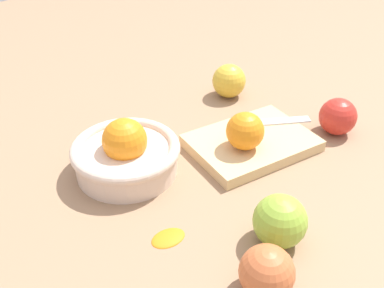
{
  "coord_description": "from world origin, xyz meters",
  "views": [
    {
      "loc": [
        -0.43,
        -0.43,
        0.48
      ],
      "look_at": [
        -0.02,
        0.06,
        0.04
      ],
      "focal_mm": 41.97,
      "sensor_mm": 36.0,
      "label": 1
    }
  ],
  "objects_px": {
    "bowl": "(126,154)",
    "knife": "(260,121)",
    "apple_front_left_2": "(267,272)",
    "orange_on_board": "(245,131)",
    "apple_front_right": "(338,116)",
    "apple_front_left": "(280,221)",
    "cutting_board": "(251,143)",
    "apple_back_right": "(229,81)"
  },
  "relations": [
    {
      "from": "bowl",
      "to": "orange_on_board",
      "type": "xyz_separation_m",
      "value": [
        0.18,
        -0.1,
        0.02
      ]
    },
    {
      "from": "apple_back_right",
      "to": "orange_on_board",
      "type": "bearing_deg",
      "value": -127.33
    },
    {
      "from": "knife",
      "to": "apple_front_left",
      "type": "height_order",
      "value": "apple_front_left"
    },
    {
      "from": "cutting_board",
      "to": "apple_front_right",
      "type": "height_order",
      "value": "apple_front_right"
    },
    {
      "from": "orange_on_board",
      "to": "knife",
      "type": "xyz_separation_m",
      "value": [
        0.08,
        0.04,
        -0.03
      ]
    },
    {
      "from": "bowl",
      "to": "apple_back_right",
      "type": "bearing_deg",
      "value": 14.64
    },
    {
      "from": "cutting_board",
      "to": "apple_back_right",
      "type": "height_order",
      "value": "apple_back_right"
    },
    {
      "from": "knife",
      "to": "apple_front_left_2",
      "type": "relative_size",
      "value": 1.99
    },
    {
      "from": "cutting_board",
      "to": "apple_front_left_2",
      "type": "height_order",
      "value": "apple_front_left_2"
    },
    {
      "from": "cutting_board",
      "to": "apple_front_left",
      "type": "xyz_separation_m",
      "value": [
        -0.14,
        -0.18,
        0.03
      ]
    },
    {
      "from": "bowl",
      "to": "apple_front_left_2",
      "type": "relative_size",
      "value": 2.62
    },
    {
      "from": "apple_front_left",
      "to": "apple_front_left_2",
      "type": "height_order",
      "value": "apple_front_left"
    },
    {
      "from": "bowl",
      "to": "apple_front_right",
      "type": "xyz_separation_m",
      "value": [
        0.38,
        -0.16,
        -0.0
      ]
    },
    {
      "from": "cutting_board",
      "to": "knife",
      "type": "relative_size",
      "value": 1.56
    },
    {
      "from": "bowl",
      "to": "cutting_board",
      "type": "distance_m",
      "value": 0.23
    },
    {
      "from": "cutting_board",
      "to": "apple_back_right",
      "type": "distance_m",
      "value": 0.21
    },
    {
      "from": "orange_on_board",
      "to": "apple_front_left_2",
      "type": "height_order",
      "value": "orange_on_board"
    },
    {
      "from": "bowl",
      "to": "apple_front_right",
      "type": "bearing_deg",
      "value": -22.65
    },
    {
      "from": "bowl",
      "to": "knife",
      "type": "distance_m",
      "value": 0.27
    },
    {
      "from": "knife",
      "to": "apple_front_right",
      "type": "bearing_deg",
      "value": -39.69
    },
    {
      "from": "apple_front_left_2",
      "to": "orange_on_board",
      "type": "bearing_deg",
      "value": 49.75
    },
    {
      "from": "apple_back_right",
      "to": "apple_front_left_2",
      "type": "bearing_deg",
      "value": -128.95
    },
    {
      "from": "bowl",
      "to": "apple_front_left_2",
      "type": "bearing_deg",
      "value": -90.76
    },
    {
      "from": "cutting_board",
      "to": "apple_front_left_2",
      "type": "xyz_separation_m",
      "value": [
        -0.22,
        -0.23,
        0.02
      ]
    },
    {
      "from": "apple_front_right",
      "to": "apple_front_left_2",
      "type": "relative_size",
      "value": 1.01
    },
    {
      "from": "apple_front_right",
      "to": "apple_front_left",
      "type": "relative_size",
      "value": 0.93
    },
    {
      "from": "orange_on_board",
      "to": "cutting_board",
      "type": "bearing_deg",
      "value": 17.86
    },
    {
      "from": "bowl",
      "to": "knife",
      "type": "bearing_deg",
      "value": -13.4
    },
    {
      "from": "apple_front_right",
      "to": "apple_front_left",
      "type": "height_order",
      "value": "apple_front_left"
    },
    {
      "from": "knife",
      "to": "apple_front_left_2",
      "type": "bearing_deg",
      "value": -136.11
    },
    {
      "from": "knife",
      "to": "apple_front_left_2",
      "type": "distance_m",
      "value": 0.37
    },
    {
      "from": "bowl",
      "to": "apple_front_right",
      "type": "relative_size",
      "value": 2.58
    },
    {
      "from": "bowl",
      "to": "apple_front_left",
      "type": "height_order",
      "value": "bowl"
    },
    {
      "from": "apple_front_right",
      "to": "apple_front_left",
      "type": "xyz_separation_m",
      "value": [
        -0.3,
        -0.12,
        0.0
      ]
    },
    {
      "from": "bowl",
      "to": "orange_on_board",
      "type": "bearing_deg",
      "value": -28.47
    },
    {
      "from": "apple_front_left_2",
      "to": "knife",
      "type": "bearing_deg",
      "value": 43.89
    },
    {
      "from": "orange_on_board",
      "to": "apple_front_left",
      "type": "bearing_deg",
      "value": -121.94
    },
    {
      "from": "apple_front_left",
      "to": "cutting_board",
      "type": "bearing_deg",
      "value": 52.79
    },
    {
      "from": "cutting_board",
      "to": "orange_on_board",
      "type": "height_order",
      "value": "orange_on_board"
    },
    {
      "from": "bowl",
      "to": "apple_front_right",
      "type": "height_order",
      "value": "bowl"
    },
    {
      "from": "cutting_board",
      "to": "orange_on_board",
      "type": "bearing_deg",
      "value": -162.14
    },
    {
      "from": "apple_front_left",
      "to": "apple_front_left_2",
      "type": "bearing_deg",
      "value": -149.33
    }
  ]
}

